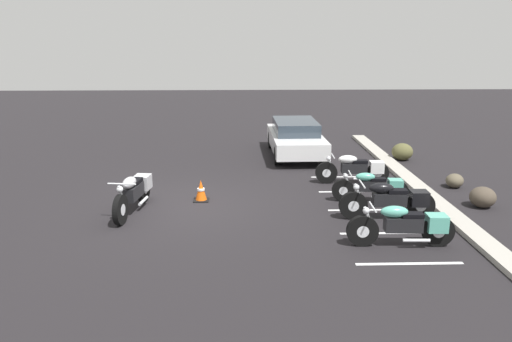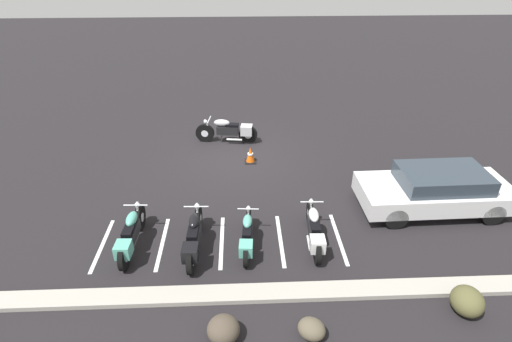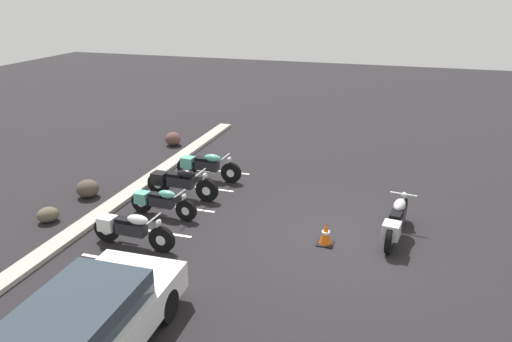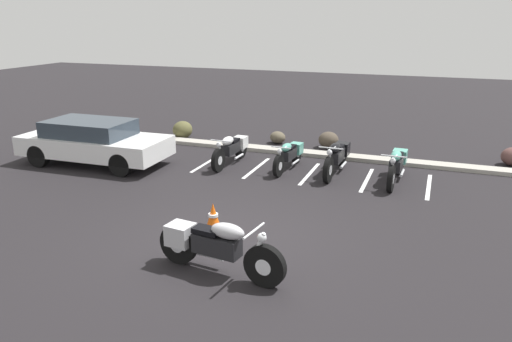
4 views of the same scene
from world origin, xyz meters
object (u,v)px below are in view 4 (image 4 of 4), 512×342
object	(u,v)px
motorcycle_silver_featured	(213,245)
parked_bike_0	(232,148)
car_white	(94,141)
parked_bike_2	(337,156)
landscape_rock_1	(278,137)
parked_bike_1	(289,154)
traffic_cone	(213,217)
parked_bike_3	(397,164)
landscape_rock_0	(512,156)
landscape_rock_2	(183,130)
landscape_rock_3	(328,140)

from	to	relation	value
motorcycle_silver_featured	parked_bike_0	bearing A→B (deg)	117.97
car_white	parked_bike_2	bearing A→B (deg)	11.90
landscape_rock_1	parked_bike_1	bearing A→B (deg)	-65.62
landscape_rock_1	traffic_cone	bearing A→B (deg)	-82.19
parked_bike_3	landscape_rock_0	bearing A→B (deg)	133.60
traffic_cone	parked_bike_0	bearing A→B (deg)	108.49
parked_bike_1	landscape_rock_2	world-z (taller)	parked_bike_1
parked_bike_2	landscape_rock_2	size ratio (longest dim) A/B	3.09
parked_bike_2	car_white	xyz separation A→B (m)	(-6.83, -1.59, 0.20)
landscape_rock_1	landscape_rock_3	bearing A→B (deg)	-0.40
parked_bike_0	car_white	world-z (taller)	car_white
motorcycle_silver_featured	landscape_rock_0	bearing A→B (deg)	65.87
motorcycle_silver_featured	parked_bike_0	distance (m)	6.52
parked_bike_3	landscape_rock_2	bearing A→B (deg)	-104.85
motorcycle_silver_featured	landscape_rock_2	size ratio (longest dim) A/B	3.24
parked_bike_2	traffic_cone	world-z (taller)	parked_bike_2
landscape_rock_1	landscape_rock_2	world-z (taller)	landscape_rock_2
parked_bike_3	traffic_cone	bearing A→B (deg)	-32.90
landscape_rock_1	traffic_cone	size ratio (longest dim) A/B	1.00
parked_bike_2	landscape_rock_1	bearing A→B (deg)	-133.61
motorcycle_silver_featured	traffic_cone	bearing A→B (deg)	122.93
parked_bike_1	car_white	distance (m)	5.70
parked_bike_1	parked_bike_2	distance (m)	1.34
landscape_rock_2	traffic_cone	bearing A→B (deg)	-57.24
car_white	traffic_cone	xyz separation A→B (m)	(5.27, -3.10, -0.41)
parked_bike_0	car_white	xyz separation A→B (m)	(-3.76, -1.41, 0.22)
parked_bike_2	parked_bike_3	size ratio (longest dim) A/B	1.02
motorcycle_silver_featured	landscape_rock_3	world-z (taller)	motorcycle_silver_featured
parked_bike_3	landscape_rock_0	size ratio (longest dim) A/B	3.49
motorcycle_silver_featured	landscape_rock_0	distance (m)	10.33
parked_bike_2	landscape_rock_3	world-z (taller)	parked_bike_2
parked_bike_0	landscape_rock_0	bearing A→B (deg)	111.42
motorcycle_silver_featured	landscape_rock_1	xyz separation A→B (m)	(-1.76, 8.91, -0.30)
parked_bike_2	landscape_rock_0	xyz separation A→B (m)	(4.64, 2.49, -0.22)
landscape_rock_0	parked_bike_0	bearing A→B (deg)	-160.92
landscape_rock_0	parked_bike_2	bearing A→B (deg)	-151.75
parked_bike_3	landscape_rock_3	size ratio (longest dim) A/B	3.42
parked_bike_2	landscape_rock_0	world-z (taller)	parked_bike_2
parked_bike_3	traffic_cone	distance (m)	5.51
landscape_rock_0	parked_bike_1	bearing A→B (deg)	-156.67
parked_bike_0	landscape_rock_2	bearing A→B (deg)	-126.44
car_white	motorcycle_silver_featured	bearing A→B (deg)	-39.13
parked_bike_0	landscape_rock_3	world-z (taller)	parked_bike_0
parked_bike_0	landscape_rock_3	xyz separation A→B (m)	(2.26, 2.78, -0.19)
car_white	landscape_rock_2	bearing A→B (deg)	75.54
parked_bike_0	landscape_rock_2	size ratio (longest dim) A/B	2.96
motorcycle_silver_featured	car_white	distance (m)	7.65
traffic_cone	landscape_rock_2	bearing A→B (deg)	122.76
landscape_rock_0	traffic_cone	distance (m)	9.48
parked_bike_2	landscape_rock_2	distance (m)	6.33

